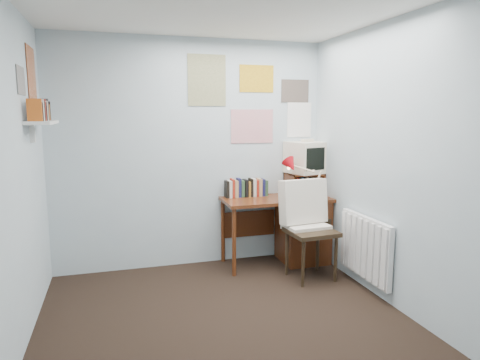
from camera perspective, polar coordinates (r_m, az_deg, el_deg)
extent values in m
plane|color=black|center=(3.46, -0.59, -20.45)|extent=(3.50, 3.50, 0.00)
cube|color=silver|center=(4.75, -6.46, 3.44)|extent=(3.00, 0.02, 2.50)
cube|color=silver|center=(3.01, -29.23, -0.80)|extent=(0.02, 3.50, 2.50)
cube|color=silver|center=(3.75, 22.00, 1.39)|extent=(0.02, 3.50, 2.50)
cube|color=#572914|center=(4.80, 4.87, -2.60)|extent=(1.20, 0.55, 0.03)
cube|color=#572914|center=(5.02, 8.35, -6.62)|extent=(0.50, 0.50, 0.72)
cylinder|color=#572914|center=(4.51, -0.80, -8.33)|extent=(0.04, 0.04, 0.72)
cylinder|color=#572914|center=(4.94, -2.29, -6.78)|extent=(0.04, 0.04, 0.72)
cube|color=#572914|center=(5.03, 1.09, -5.84)|extent=(0.64, 0.02, 0.30)
cube|color=black|center=(4.47, 9.50, -6.85)|extent=(0.54, 0.52, 0.99)
cube|color=#B30B15|center=(4.75, 10.66, -0.13)|extent=(0.31, 0.28, 0.41)
cube|color=#572914|center=(5.03, 8.55, -0.49)|extent=(0.40, 0.30, 0.25)
cube|color=beige|center=(5.03, 8.94, 3.19)|extent=(0.51, 0.49, 0.39)
cube|color=#572914|center=(4.87, 1.47, -0.88)|extent=(0.60, 0.14, 0.22)
cube|color=white|center=(4.34, 16.37, -8.61)|extent=(0.09, 0.80, 0.60)
cube|color=white|center=(4.04, -24.89, 6.98)|extent=(0.20, 0.62, 0.24)
cube|color=white|center=(4.89, 1.66, 10.68)|extent=(1.20, 0.01, 0.90)
cube|color=white|center=(4.07, -26.59, 12.24)|extent=(0.01, 0.70, 0.60)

